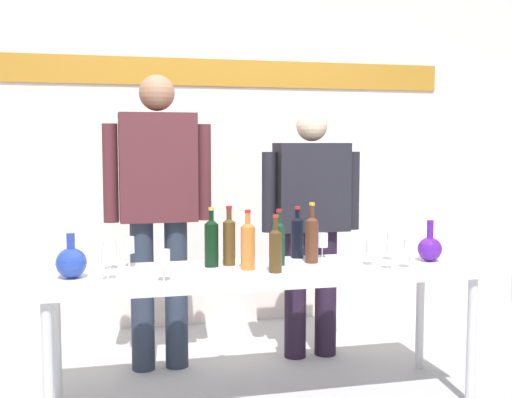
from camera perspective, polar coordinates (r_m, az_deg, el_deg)
name	(u,v)px	position (r m, az deg, el deg)	size (l,w,h in m)	color
back_wall	(211,127)	(4.87, -4.04, 6.44)	(5.22, 0.11, 3.00)	silver
display_table	(263,279)	(3.38, 0.60, -7.20)	(2.25, 0.66, 0.72)	silver
decanter_blue_left	(71,262)	(3.25, -16.19, -5.45)	(0.15, 0.15, 0.22)	#223C9A
decanter_blue_right	(430,248)	(3.70, 15.26, -4.26)	(0.13, 0.13, 0.23)	#501994
presenter_left	(158,200)	(3.88, -8.73, -0.11)	(0.65, 0.22, 1.78)	#283042
presenter_right	(311,216)	(4.09, 4.95, -1.50)	(0.65, 0.22, 1.59)	black
wine_bottle_0	(275,248)	(3.26, 1.75, -4.42)	(0.07, 0.07, 0.30)	#432F14
wine_bottle_1	(229,239)	(3.45, -2.42, -3.63)	(0.07, 0.07, 0.32)	#4E3717
wine_bottle_2	(312,237)	(3.53, 5.01, -3.44)	(0.07, 0.07, 0.33)	#512A1C
wine_bottle_3	(248,244)	(3.33, -0.73, -4.04)	(0.07, 0.07, 0.31)	#CB6A2A
wine_bottle_4	(211,241)	(3.42, -4.00, -3.78)	(0.08, 0.08, 0.32)	black
wine_bottle_5	(279,241)	(3.45, 2.05, -3.80)	(0.07, 0.07, 0.31)	#12321E
wine_bottle_6	(297,235)	(3.68, 3.71, -3.26)	(0.07, 0.07, 0.30)	black
wine_glass_left_0	(163,259)	(3.07, -8.27, -5.29)	(0.06, 0.06, 0.16)	white
wine_glass_left_1	(129,246)	(3.45, -11.28, -4.13)	(0.06, 0.06, 0.17)	white
wine_glass_left_2	(108,257)	(3.15, -13.13, -5.05)	(0.06, 0.06, 0.16)	white
wine_glass_left_3	(110,251)	(3.41, -12.94, -4.53)	(0.07, 0.07, 0.15)	white
wine_glass_right_0	(393,241)	(3.65, 12.12, -3.68)	(0.06, 0.06, 0.15)	white
wine_glass_right_1	(373,247)	(3.49, 10.41, -4.20)	(0.07, 0.07, 0.14)	white
wine_glass_right_2	(410,247)	(3.45, 13.59, -4.19)	(0.06, 0.06, 0.16)	white
wine_glass_right_3	(322,241)	(3.70, 5.94, -3.72)	(0.06, 0.06, 0.14)	white
wine_glass_right_4	(392,250)	(3.40, 12.07, -4.45)	(0.06, 0.06, 0.15)	white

